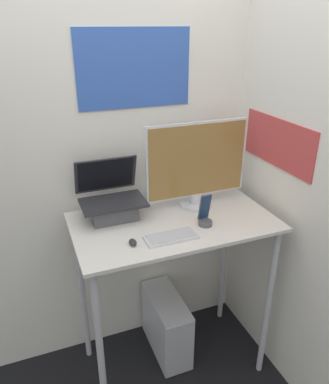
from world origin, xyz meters
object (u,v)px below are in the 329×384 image
Objects in this scene: keyboard at (171,237)px; monitor at (197,167)px; laptop at (112,203)px; cell_phone at (205,217)px; computer_tower at (166,324)px; mouse at (133,242)px.

monitor is at bearing 46.36° from keyboard.
cell_phone is at bearing -31.08° from laptop.
laptop is 0.40m from keyboard.
computer_tower is at bearing -178.60° from monitor.
mouse is 0.12× the size of computer_tower.
laptop is 0.32m from mouse.
laptop reaches higher than computer_tower.
monitor reaches higher than cell_phone.
laptop reaches higher than keyboard.
cell_phone is at bearing -103.47° from monitor.
laptop is 1.95× the size of cell_phone.
monitor is at bearing 30.38° from mouse.
laptop reaches higher than cell_phone.
keyboard is at bearing -133.64° from monitor.
cell_phone is (0.44, -0.26, -0.04)m from laptop.
laptop is at bearing 93.60° from mouse.
cell_phone is 0.38× the size of computer_tower.
computer_tower is at bearing 72.51° from keyboard.
keyboard is at bearing -3.43° from mouse.
laptop is 0.74× the size of computer_tower.
keyboard reaches higher than computer_tower.
laptop is at bearing 123.55° from keyboard.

